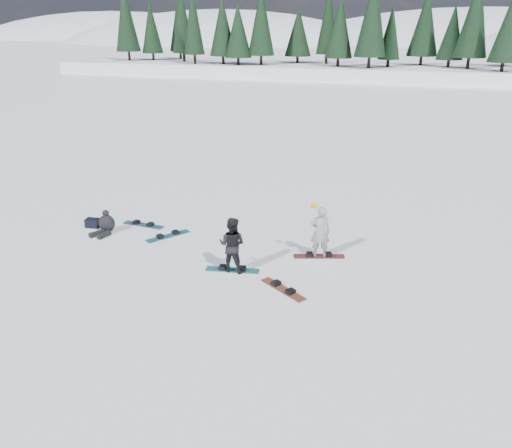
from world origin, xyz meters
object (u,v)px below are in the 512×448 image
at_px(snowboarder_woman, 320,232).
at_px(snowboard_loose_a, 168,236).
at_px(snowboarder_man, 232,245).
at_px(seated_rider, 106,224).
at_px(snowboard_loose_c, 143,225).
at_px(snowboard_loose_b, 283,289).
at_px(gear_bag, 93,223).

relative_size(snowboarder_woman, snowboard_loose_a, 1.15).
relative_size(snowboarder_woman, snowboarder_man, 1.09).
height_order(seated_rider, snowboard_loose_a, seated_rider).
bearing_deg(snowboarder_man, snowboard_loose_c, -27.30).
bearing_deg(snowboard_loose_b, snowboard_loose_a, -173.28).
distance_m(snowboarder_man, snowboard_loose_a, 3.34).
bearing_deg(snowboard_loose_a, seated_rider, 132.63).
bearing_deg(seated_rider, snowboard_loose_b, 3.69).
xyz_separation_m(snowboard_loose_c, snowboard_loose_a, (1.25, -0.61, 0.00)).
xyz_separation_m(gear_bag, snowboard_loose_b, (7.24, -2.19, -0.14)).
xyz_separation_m(snowboarder_woman, gear_bag, (-7.74, -0.04, -0.65)).
xyz_separation_m(snowboarder_woman, snowboard_loose_a, (-4.95, 0.00, -0.79)).
bearing_deg(snowboard_loose_c, seated_rider, -128.74).
relative_size(snowboard_loose_c, snowboard_loose_a, 1.00).
height_order(snowboarder_man, snowboard_loose_b, snowboarder_man).
distance_m(snowboarder_woman, gear_bag, 7.77).
distance_m(snowboarder_man, gear_bag, 5.86).
bearing_deg(snowboard_loose_b, gear_bag, -163.46).
bearing_deg(snowboard_loose_a, snowboarder_man, -84.96).
xyz_separation_m(snowboard_loose_b, snowboard_loose_c, (-5.70, 2.85, 0.00)).
bearing_deg(snowboard_loose_c, snowboard_loose_a, -22.07).
bearing_deg(gear_bag, snowboard_loose_b, -16.85).
bearing_deg(snowboard_loose_b, snowboarder_man, -167.74).
relative_size(seated_rider, snowboard_loose_c, 0.66).
bearing_deg(snowboard_loose_c, snowboarder_woman, -1.54).
bearing_deg(snowboarder_woman, snowboard_loose_c, -19.57).
distance_m(snowboarder_man, seated_rider, 5.10).
distance_m(snowboarder_woman, snowboard_loose_b, 2.42).
distance_m(snowboarder_woman, seated_rider, 7.06).
height_order(snowboard_loose_b, snowboard_loose_c, same).
bearing_deg(snowboard_loose_c, snowboard_loose_b, -22.42).
bearing_deg(seated_rider, snowboarder_man, 5.27).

